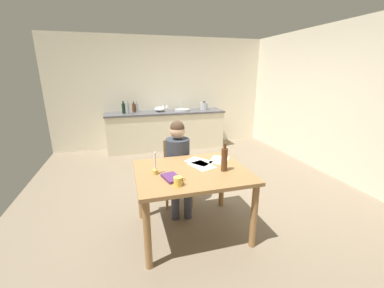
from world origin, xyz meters
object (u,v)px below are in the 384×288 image
(stovetop_kettle, at_px, (204,106))
(bottle_sauce, at_px, (137,108))
(wine_glass_near_sink, at_px, (167,106))
(mixing_bowl, at_px, (160,109))
(sink_unit, at_px, (183,110))
(wine_bottle_on_table, at_px, (224,159))
(bottle_oil, at_px, (124,108))
(candlestick, at_px, (155,168))
(bottle_vinegar, at_px, (128,108))
(book_magazine, at_px, (172,178))
(coffee_mug, at_px, (178,181))
(wine_glass_by_kettle, at_px, (163,106))
(chair_at_table, at_px, (177,168))
(person_seated, at_px, (178,160))
(bottle_wine_red, at_px, (134,108))
(dining_table, at_px, (192,179))

(stovetop_kettle, bearing_deg, bottle_sauce, 176.53)
(bottle_sauce, distance_m, wine_glass_near_sink, 0.72)
(mixing_bowl, bearing_deg, sink_unit, -4.20)
(wine_bottle_on_table, relative_size, bottle_oil, 1.14)
(candlestick, height_order, bottle_vinegar, bottle_vinegar)
(book_magazine, bearing_deg, mixing_bowl, 69.33)
(coffee_mug, height_order, bottle_sauce, bottle_sauce)
(coffee_mug, distance_m, candlestick, 0.37)
(wine_glass_by_kettle, bearing_deg, wine_glass_near_sink, 0.00)
(wine_bottle_on_table, xyz_separation_m, bottle_vinegar, (-0.91, 3.29, 0.12))
(wine_bottle_on_table, bearing_deg, coffee_mug, -158.85)
(coffee_mug, xyz_separation_m, book_magazine, (-0.03, 0.17, -0.03))
(bottle_sauce, bearing_deg, chair_at_table, -82.07)
(chair_at_table, bearing_deg, mixing_bowl, 86.58)
(bottle_oil, bearing_deg, book_magazine, -83.12)
(wine_glass_near_sink, bearing_deg, coffee_mug, -98.58)
(person_seated, xyz_separation_m, bottle_oil, (-0.65, 2.68, 0.34))
(chair_at_table, relative_size, bottle_sauce, 3.54)
(stovetop_kettle, bearing_deg, book_magazine, -113.58)
(book_magazine, height_order, wine_bottle_on_table, wine_bottle_on_table)
(bottle_wine_red, height_order, mixing_bowl, bottle_wine_red)
(bottle_vinegar, relative_size, wine_glass_by_kettle, 1.91)
(book_magazine, relative_size, wine_bottle_on_table, 0.72)
(wine_glass_by_kettle, bearing_deg, chair_at_table, -95.28)
(person_seated, height_order, wine_bottle_on_table, person_seated)
(mixing_bowl, xyz_separation_m, stovetop_kettle, (1.09, -0.04, 0.04))
(dining_table, bearing_deg, person_seated, 92.01)
(person_seated, xyz_separation_m, bottle_sauce, (-0.35, 2.79, 0.33))
(bottle_vinegar, height_order, bottle_sauce, bottle_vinegar)
(dining_table, relative_size, wine_bottle_on_table, 3.85)
(dining_table, xyz_separation_m, wine_bottle_on_table, (0.33, -0.10, 0.24))
(book_magazine, bearing_deg, dining_table, 16.67)
(chair_at_table, height_order, book_magazine, chair_at_table)
(candlestick, relative_size, wine_glass_by_kettle, 1.58)
(coffee_mug, xyz_separation_m, mixing_bowl, (0.37, 3.64, 0.14))
(stovetop_kettle, bearing_deg, bottle_oil, -179.80)
(sink_unit, bearing_deg, chair_at_table, -105.38)
(bottle_wine_red, distance_m, bottle_sauce, 0.07)
(chair_at_table, relative_size, bottle_vinegar, 3.01)
(wine_bottle_on_table, bearing_deg, candlestick, 170.98)
(wine_bottle_on_table, bearing_deg, sink_unit, 83.93)
(coffee_mug, distance_m, wine_bottle_on_table, 0.61)
(chair_at_table, bearing_deg, bottle_oil, 104.66)
(bottle_sauce, relative_size, mixing_bowl, 1.00)
(stovetop_kettle, distance_m, wine_glass_near_sink, 0.91)
(bottle_wine_red, bearing_deg, mixing_bowl, -5.05)
(book_magazine, distance_m, bottle_wine_red, 3.54)
(bottle_oil, relative_size, bottle_vinegar, 0.94)
(wine_glass_by_kettle, bearing_deg, candlestick, -100.60)
(candlestick, distance_m, book_magazine, 0.22)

